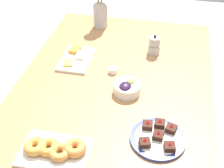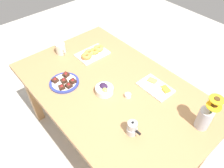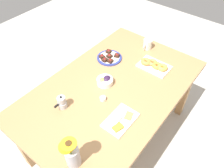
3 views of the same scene
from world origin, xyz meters
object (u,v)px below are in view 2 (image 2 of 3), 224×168
Objects in this scene: dining_table at (112,95)px; cheese_platter at (156,87)px; dessert_plate at (64,82)px; jam_cup_honey at (128,95)px; grape_bowl at (104,89)px; flower_vase at (205,117)px; croissant_platter at (92,53)px; coffee_mug at (61,49)px; moka_pot at (132,128)px.

cheese_platter is (0.23, 0.26, 0.10)m from dining_table.
cheese_platter is at bearing 48.19° from dining_table.
jam_cup_honey is at bearing 33.10° from dessert_plate.
cheese_platter is (0.23, 0.33, -0.02)m from grape_bowl.
cheese_platter is at bearing 174.51° from flower_vase.
grape_bowl is at bearing -156.19° from flower_vase.
croissant_platter is at bearing 168.98° from jam_cup_honey.
jam_cup_honey is 0.18× the size of flower_vase.
cheese_platter is (0.87, 0.32, -0.04)m from coffee_mug.
dessert_plate is (-0.51, -0.51, 0.00)m from cheese_platter.
croissant_platter is at bearing 159.49° from moka_pot.
coffee_mug is 0.93m from cheese_platter.
coffee_mug is 2.58× the size of jam_cup_honey.
dessert_plate is (0.36, -0.19, -0.04)m from coffee_mug.
croissant_platter is 0.60m from jam_cup_honey.
coffee_mug is 0.46× the size of flower_vase.
dessert_plate reaches higher than dining_table.
cheese_platter is 2.18× the size of moka_pot.
jam_cup_honey is 0.54m from flower_vase.
moka_pot reaches higher than cheese_platter.
jam_cup_honey is (0.15, 0.10, -0.01)m from grape_bowl.
flower_vase is at bearing 20.41° from jam_cup_honey.
jam_cup_honey is 0.40× the size of moka_pot.
cheese_platter is 0.44m from flower_vase.
flower_vase is (0.65, 0.21, 0.18)m from dining_table.
moka_pot is (0.39, -0.09, 0.02)m from grape_bowl.
grape_bowl is 1.15× the size of moka_pot.
moka_pot reaches higher than croissant_platter.
coffee_mug is at bearing -174.70° from dining_table.
cheese_platter is at bearing 55.11° from grape_bowl.
jam_cup_honey is at bearing 140.95° from moka_pot.
dessert_plate is 0.86× the size of flower_vase.
cheese_platter is at bearing 44.99° from dessert_plate.
coffee_mug is (-0.65, -0.06, 0.14)m from dining_table.
jam_cup_honey is 0.31m from moka_pot.
flower_vase reaches higher than grape_bowl.
moka_pot is (-0.26, -0.38, -0.05)m from flower_vase.
dining_table is 0.45m from moka_pot.
coffee_mug is 1.04× the size of moka_pot.
coffee_mug is 0.48× the size of cheese_platter.
dessert_plate is at bearing -172.77° from moka_pot.
flower_vase is (0.66, 0.29, 0.07)m from grape_bowl.
croissant_platter is (-0.67, -0.11, 0.01)m from cheese_platter.
croissant_platter is 0.43m from dessert_plate.
dining_table is 0.39m from dessert_plate.
croissant_platter is at bearing -176.19° from flower_vase.
coffee_mug is 0.53× the size of dessert_plate.
flower_vase is 2.29× the size of moka_pot.
grape_bowl is 0.40m from cheese_platter.
coffee_mug is 0.91× the size of grape_bowl.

